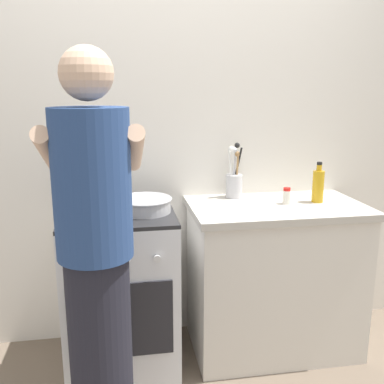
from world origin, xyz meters
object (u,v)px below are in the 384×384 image
(spice_bottle, at_px, (287,196))
(oil_bottle, at_px, (318,185))
(pot, at_px, (91,198))
(utensil_crock, at_px, (234,181))
(person, at_px, (97,265))
(mixing_bowl, at_px, (144,204))
(stove_range, at_px, (121,289))

(spice_bottle, xyz_separation_m, oil_bottle, (0.19, 0.01, 0.05))
(pot, height_order, oil_bottle, oil_bottle)
(utensil_crock, distance_m, person, 1.16)
(spice_bottle, bearing_deg, utensil_crock, 141.76)
(pot, xyz_separation_m, mixing_bowl, (0.28, -0.08, -0.03))
(stove_range, bearing_deg, oil_bottle, 0.89)
(utensil_crock, relative_size, person, 0.20)
(spice_bottle, bearing_deg, mixing_bowl, -177.47)
(spice_bottle, distance_m, person, 1.23)
(pot, height_order, spice_bottle, pot)
(mixing_bowl, relative_size, person, 0.18)
(utensil_crock, bearing_deg, pot, -168.96)
(stove_range, distance_m, person, 0.76)
(utensil_crock, bearing_deg, mixing_bowl, -156.82)
(oil_bottle, bearing_deg, person, -152.51)
(stove_range, xyz_separation_m, spice_bottle, (0.96, 0.01, 0.50))
(utensil_crock, distance_m, oil_bottle, 0.49)
(stove_range, relative_size, pot, 3.63)
(utensil_crock, height_order, oil_bottle, utensil_crock)
(pot, bearing_deg, stove_range, -18.95)
(mixing_bowl, relative_size, spice_bottle, 3.15)
(utensil_crock, height_order, person, person)
(stove_range, height_order, pot, pot)
(mixing_bowl, relative_size, utensil_crock, 0.90)
(oil_bottle, distance_m, person, 1.41)
(person, bearing_deg, mixing_bowl, 69.02)
(stove_range, height_order, person, person)
(pot, relative_size, person, 0.15)
(pot, height_order, mixing_bowl, pot)
(mixing_bowl, height_order, oil_bottle, oil_bottle)
(mixing_bowl, bearing_deg, spice_bottle, 2.53)
(person, bearing_deg, oil_bottle, 27.49)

